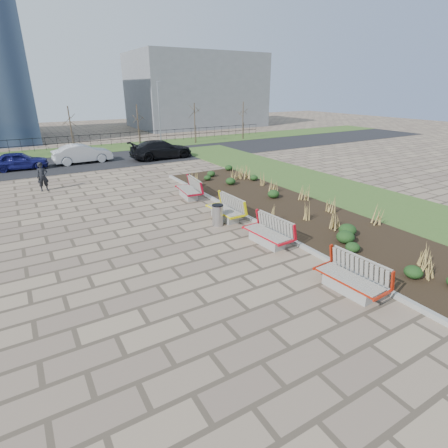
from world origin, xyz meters
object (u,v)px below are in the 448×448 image
car_silver (83,154)px  car_black (161,149)px  lamp_east (159,115)px  bench_c (225,209)px  litter_bin (218,215)px  pedestrian (43,177)px  car_blue (19,161)px  bench_b (267,232)px  bench_d (188,189)px  bench_a (350,277)px

car_silver → car_black: (5.92, -1.47, 0.03)m
lamp_east → car_silver: bearing=-152.6°
bench_c → car_silver: size_ratio=0.48×
litter_bin → lamp_east: (5.64, 21.03, 2.58)m
litter_bin → pedestrian: size_ratio=0.56×
car_blue → car_silver: car_silver is taller
pedestrian → car_black: size_ratio=0.32×
car_blue → lamp_east: bearing=-66.3°
bench_b → car_black: (2.83, 17.98, 0.27)m
bench_d → litter_bin: bearing=-92.4°
litter_bin → car_blue: car_blue is taller
car_silver → lamp_east: bearing=-64.8°
car_black → bench_c: bearing=168.4°
bench_a → car_silver: size_ratio=0.48×
bench_d → car_black: bearing=81.7°
car_blue → bench_b: bearing=-154.6°
bench_a → bench_c: (0.00, 7.01, 0.00)m
bench_d → bench_a: bearing=-83.9°
car_blue → car_black: size_ratio=0.72×
bench_a → pedestrian: bearing=108.0°
bench_a → car_blue: car_blue is taller
car_black → lamp_east: (2.17, 5.67, 2.27)m
bench_d → litter_bin: (-0.64, -4.32, -0.04)m
bench_d → pedestrian: 8.48m
car_silver → bench_a: bearing=-174.7°
bench_b → bench_c: (0.00, 3.11, 0.00)m
bench_a → bench_b: same height
pedestrian → bench_d: bearing=-41.3°
car_silver → bench_b: bearing=-173.2°
bench_a → litter_bin: 6.55m
bench_c → car_blue: car_blue is taller
bench_a → bench_c: same height
lamp_east → bench_c: bearing=-103.7°
bench_c → litter_bin: bench_c is taller
litter_bin → car_silver: (-2.45, 16.83, 0.28)m
bench_c → car_blue: bearing=113.2°
car_blue → bench_a: bearing=-157.9°
bench_b → car_black: size_ratio=0.41×
car_silver → lamp_east: (8.09, 4.20, 2.30)m
car_blue → lamp_east: 13.41m
bench_d → car_black: 11.40m
bench_d → car_silver: size_ratio=0.48×
pedestrian → bench_c: bearing=-56.4°
pedestrian → car_black: pedestrian is taller
bench_c → bench_d: same height
car_silver → lamp_east: size_ratio=0.72×
pedestrian → car_blue: size_ratio=0.44×
litter_bin → car_black: bearing=77.3°
bench_b → car_silver: 19.69m
bench_c → car_silver: bearing=99.2°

